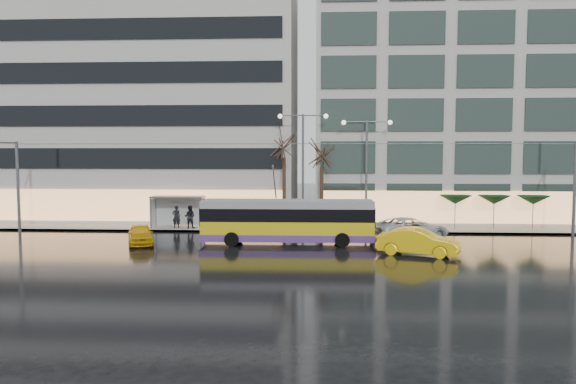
# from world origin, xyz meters

# --- Properties ---
(ground) EXTENTS (140.00, 140.00, 0.00)m
(ground) POSITION_xyz_m (0.00, 0.00, 0.00)
(ground) COLOR black
(ground) RESTS_ON ground
(sidewalk) EXTENTS (80.00, 10.00, 0.15)m
(sidewalk) POSITION_xyz_m (2.00, 14.00, 0.07)
(sidewalk) COLOR gray
(sidewalk) RESTS_ON ground
(kerb) EXTENTS (80.00, 0.10, 0.15)m
(kerb) POSITION_xyz_m (2.00, 9.05, 0.07)
(kerb) COLOR slate
(kerb) RESTS_ON ground
(building_left) EXTENTS (34.00, 14.00, 22.00)m
(building_left) POSITION_xyz_m (-16.00, 19.00, 11.15)
(building_left) COLOR #B0AFA9
(building_left) RESTS_ON sidewalk
(building_right) EXTENTS (32.00, 14.00, 25.00)m
(building_right) POSITION_xyz_m (19.00, 19.00, 12.65)
(building_right) COLOR #B0AFA9
(building_right) RESTS_ON sidewalk
(trolleybus) EXTENTS (11.65, 4.58, 5.39)m
(trolleybus) POSITION_xyz_m (1.16, 4.06, 1.46)
(trolleybus) COLOR gold
(trolleybus) RESTS_ON ground
(catenary) EXTENTS (42.24, 5.12, 7.00)m
(catenary) POSITION_xyz_m (1.00, 7.94, 4.25)
(catenary) COLOR #595B60
(catenary) RESTS_ON ground
(bus_shelter) EXTENTS (4.20, 1.60, 2.51)m
(bus_shelter) POSITION_xyz_m (-8.38, 10.69, 1.96)
(bus_shelter) COLOR #595B60
(bus_shelter) RESTS_ON sidewalk
(street_lamp_near) EXTENTS (3.96, 0.36, 9.03)m
(street_lamp_near) POSITION_xyz_m (2.00, 10.80, 5.99)
(street_lamp_near) COLOR #595B60
(street_lamp_near) RESTS_ON sidewalk
(street_lamp_far) EXTENTS (3.96, 0.36, 8.53)m
(street_lamp_far) POSITION_xyz_m (7.00, 10.80, 5.71)
(street_lamp_far) COLOR #595B60
(street_lamp_far) RESTS_ON sidewalk
(tree_a) EXTENTS (3.20, 3.20, 8.40)m
(tree_a) POSITION_xyz_m (0.50, 11.00, 7.09)
(tree_a) COLOR black
(tree_a) RESTS_ON sidewalk
(tree_b) EXTENTS (3.20, 3.20, 7.70)m
(tree_b) POSITION_xyz_m (3.50, 11.20, 6.40)
(tree_b) COLOR black
(tree_b) RESTS_ON sidewalk
(parasol_a) EXTENTS (2.50, 2.50, 2.65)m
(parasol_a) POSITION_xyz_m (14.00, 11.00, 2.45)
(parasol_a) COLOR #595B60
(parasol_a) RESTS_ON sidewalk
(parasol_b) EXTENTS (2.50, 2.50, 2.65)m
(parasol_b) POSITION_xyz_m (17.00, 11.00, 2.45)
(parasol_b) COLOR #595B60
(parasol_b) RESTS_ON sidewalk
(parasol_c) EXTENTS (2.50, 2.50, 2.65)m
(parasol_c) POSITION_xyz_m (20.00, 11.00, 2.45)
(parasol_c) COLOR #595B60
(parasol_c) RESTS_ON sidewalk
(taxi_a) EXTENTS (2.89, 4.31, 1.36)m
(taxi_a) POSITION_xyz_m (-8.74, 3.33, 0.68)
(taxi_a) COLOR gold
(taxi_a) RESTS_ON ground
(taxi_b) EXTENTS (5.21, 3.31, 1.62)m
(taxi_b) POSITION_xyz_m (9.31, 0.45, 0.81)
(taxi_b) COLOR yellow
(taxi_b) RESTS_ON ground
(sedan_silver) EXTENTS (6.19, 4.36, 1.57)m
(sedan_silver) POSITION_xyz_m (9.79, 6.52, 0.78)
(sedan_silver) COLOR silver
(sedan_silver) RESTS_ON ground
(pedestrian_a) EXTENTS (1.28, 1.29, 2.19)m
(pedestrian_a) POSITION_xyz_m (-8.04, 10.11, 1.58)
(pedestrian_a) COLOR black
(pedestrian_a) RESTS_ON sidewalk
(pedestrian_b) EXTENTS (0.92, 0.73, 1.83)m
(pedestrian_b) POSITION_xyz_m (-6.95, 10.07, 1.06)
(pedestrian_b) COLOR black
(pedestrian_b) RESTS_ON sidewalk
(pedestrian_c) EXTENTS (1.32, 0.95, 2.11)m
(pedestrian_c) POSITION_xyz_m (-9.10, 11.78, 1.28)
(pedestrian_c) COLOR black
(pedestrian_c) RESTS_ON sidewalk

